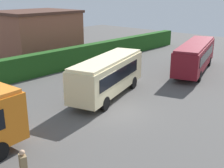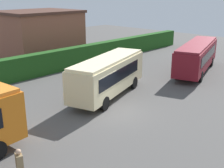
% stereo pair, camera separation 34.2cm
% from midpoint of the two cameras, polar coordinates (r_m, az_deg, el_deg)
% --- Properties ---
extents(ground_plane, '(76.39, 76.39, 0.00)m').
position_cam_midpoint_polar(ground_plane, '(19.95, 1.16, -5.36)').
color(ground_plane, '#514F4C').
extents(bus_cream, '(8.88, 4.70, 3.06)m').
position_cam_midpoint_polar(bus_cream, '(22.20, -0.29, 1.92)').
color(bus_cream, beige).
rests_on(bus_cream, ground_plane).
extents(bus_maroon, '(10.59, 5.19, 2.97)m').
position_cam_midpoint_polar(bus_maroon, '(30.34, 16.67, 5.42)').
color(bus_maroon, maroon).
rests_on(bus_maroon, ground_plane).
extents(person_right, '(0.39, 0.50, 1.81)m').
position_cam_midpoint_polar(person_right, '(12.84, -16.91, -15.49)').
color(person_right, silver).
rests_on(person_right, ground_plane).
extents(person_far, '(0.47, 0.46, 1.93)m').
position_cam_midpoint_polar(person_far, '(25.79, -3.00, 2.48)').
color(person_far, '#334C8C').
rests_on(person_far, ground_plane).
extents(hedge_row, '(50.20, 1.11, 2.16)m').
position_cam_midpoint_polar(hedge_row, '(28.17, -16.46, 3.17)').
color(hedge_row, '#204F1A').
rests_on(hedge_row, ground_plane).
extents(depot_building, '(8.70, 7.28, 5.76)m').
position_cam_midpoint_polar(depot_building, '(35.41, -13.87, 9.25)').
color(depot_building, brown).
rests_on(depot_building, ground_plane).
extents(traffic_cone, '(0.36, 0.36, 0.60)m').
position_cam_midpoint_polar(traffic_cone, '(30.65, -0.61, 3.55)').
color(traffic_cone, orange).
rests_on(traffic_cone, ground_plane).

